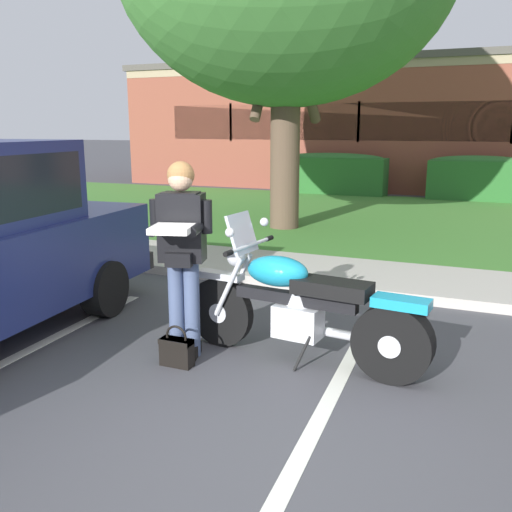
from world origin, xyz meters
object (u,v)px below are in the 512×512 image
object	(u,v)px
brick_building	(510,125)
motorcycle	(309,309)
hedge_left	(332,173)
hedge_center_left	(478,178)
handbag	(177,350)
rider_person	(182,244)

from	to	relation	value
brick_building	motorcycle	bearing A→B (deg)	-95.13
hedge_left	hedge_center_left	size ratio (longest dim) A/B	1.22
hedge_left	handbag	bearing A→B (deg)	-80.53
motorcycle	brick_building	bearing A→B (deg)	84.87
handbag	brick_building	bearing A→B (deg)	82.02
rider_person	handbag	world-z (taller)	rider_person
hedge_left	brick_building	world-z (taller)	brick_building
rider_person	hedge_left	size ratio (longest dim) A/B	0.54
motorcycle	rider_person	distance (m)	1.21
brick_building	rider_person	bearing A→B (deg)	-98.21
rider_person	handbag	bearing A→B (deg)	-77.35
rider_person	hedge_center_left	size ratio (longest dim) A/B	0.66
motorcycle	brick_building	world-z (taller)	brick_building
rider_person	motorcycle	bearing A→B (deg)	14.23
handbag	hedge_left	size ratio (longest dim) A/B	0.11
rider_person	handbag	size ratio (longest dim) A/B	4.74
rider_person	hedge_center_left	world-z (taller)	rider_person
motorcycle	brick_building	distance (m)	18.82
hedge_center_left	brick_building	world-z (taller)	brick_building
rider_person	hedge_left	distance (m)	12.44
hedge_left	brick_building	size ratio (longest dim) A/B	0.12
handbag	hedge_center_left	xyz separation A→B (m)	(1.94, 12.48, 0.51)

